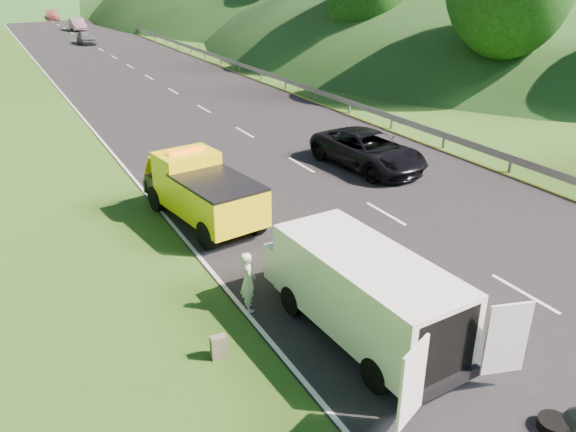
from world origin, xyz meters
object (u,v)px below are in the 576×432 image
white_van (361,290)px  woman (249,309)px  tow_truck (202,190)px  suitcase (219,347)px  spare_tire (553,429)px  child (353,342)px  passing_suv (367,168)px

white_van → woman: 3.12m
tow_truck → woman: size_ratio=3.51×
tow_truck → white_van: (0.93, -7.86, 0.09)m
suitcase → spare_tire: bearing=-46.5°
child → suitcase: 3.12m
tow_truck → suitcase: bearing=-116.1°
spare_tire → tow_truck: bearing=101.3°
tow_truck → spare_tire: 12.38m
tow_truck → white_van: tow_truck is taller
woman → spare_tire: 7.24m
tow_truck → passing_suv: bearing=4.9°
passing_suv → suitcase: bearing=-145.3°
woman → spare_tire: bearing=-142.8°
white_van → child: white_van is taller
spare_tire → passing_suv: 15.12m
tow_truck → woman: (-0.92, -5.66, -1.14)m
child → woman: bearing=135.8°
woman → passing_suv: size_ratio=0.29×
spare_tire → passing_suv: (5.79, 13.96, 0.00)m
woman → suitcase: woman is taller
suitcase → spare_tire: (4.73, -4.99, -0.28)m
white_van → suitcase: (-3.24, 0.77, -0.94)m
woman → child: size_ratio=1.63×
tow_truck → suitcase: (-2.31, -7.09, -0.85)m
child → spare_tire: bearing=-53.2°
child → tow_truck: bearing=107.4°
child → passing_suv: passing_suv is taller
tow_truck → suitcase: tow_truck is taller
white_van → passing_suv: bearing=50.3°
tow_truck → child: tow_truck is taller
suitcase → white_van: bearing=-13.3°
white_van → child: 1.28m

